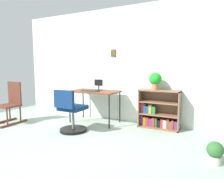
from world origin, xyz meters
The scene contains 10 objects.
ground_plane centered at (0.00, 0.00, 0.00)m, with size 6.24×6.24×0.00m, color #94A799.
wall_back centered at (0.00, 2.15, 1.29)m, with size 5.20×0.12×2.58m.
desk centered at (-0.30, 1.69, 0.67)m, with size 1.08×0.60×0.72m.
monitor centered at (-0.26, 1.80, 0.83)m, with size 0.20×0.18×0.24m.
keyboard centered at (-0.33, 1.56, 0.73)m, with size 0.41×0.12×0.02m, color #1C2928.
office_chair centered at (-0.35, 0.92, 0.36)m, with size 0.52×0.55×0.83m.
rocking_chair centered at (-1.95, 0.83, 0.46)m, with size 0.42×0.64×0.92m.
bookshelf_low centered at (1.08, 1.95, 0.34)m, with size 0.82×0.30×0.79m.
potted_plant_on_shelf centered at (1.01, 1.90, 0.99)m, with size 0.25×0.25×0.35m.
potted_plant_floor centered at (2.10, 0.74, 0.16)m, with size 0.21×0.21×0.30m.
Camera 1 is at (1.99, -2.01, 1.25)m, focal length 31.46 mm.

